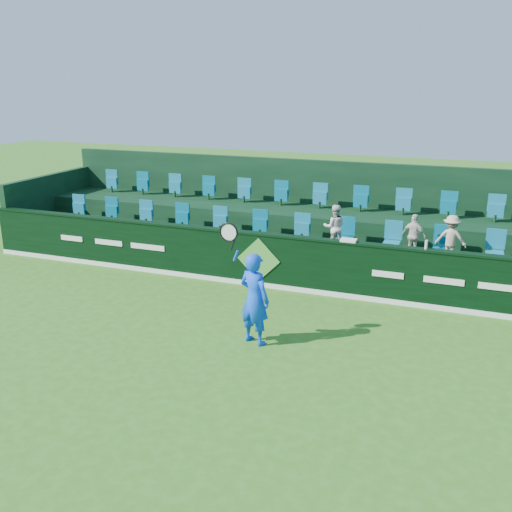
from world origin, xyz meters
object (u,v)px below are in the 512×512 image
at_px(spectator_left, 334,227).
at_px(towel, 349,240).
at_px(spectator_middle, 414,236).
at_px(drinks_bottle, 426,245).
at_px(spectator_right, 451,238).
at_px(tennis_player, 254,298).

bearing_deg(spectator_left, towel, 98.73).
xyz_separation_m(spectator_middle, drinks_bottle, (0.37, -1.12, 0.12)).
bearing_deg(spectator_middle, spectator_right, -158.10).
bearing_deg(spectator_middle, spectator_left, 21.90).
bearing_deg(spectator_right, spectator_middle, 4.11).
relative_size(tennis_player, towel, 6.80).
relative_size(spectator_left, spectator_middle, 1.08).
xyz_separation_m(tennis_player, drinks_bottle, (2.86, 3.04, 0.53)).
distance_m(spectator_middle, drinks_bottle, 1.19).
bearing_deg(drinks_bottle, spectator_middle, 108.19).
height_order(spectator_right, towel, spectator_right).
bearing_deg(spectator_middle, drinks_bottle, 130.08).
height_order(tennis_player, spectator_middle, tennis_player).
distance_m(tennis_player, spectator_middle, 4.86).
height_order(spectator_middle, towel, spectator_middle).
xyz_separation_m(spectator_middle, spectator_right, (0.84, 0.00, 0.02)).
bearing_deg(drinks_bottle, spectator_left, 154.02).
bearing_deg(spectator_right, drinks_bottle, 71.28).
bearing_deg(spectator_right, tennis_player, 55.46).
bearing_deg(spectator_middle, towel, 61.79).
distance_m(spectator_left, drinks_bottle, 2.56).
xyz_separation_m(tennis_player, spectator_right, (3.33, 4.16, 0.43)).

